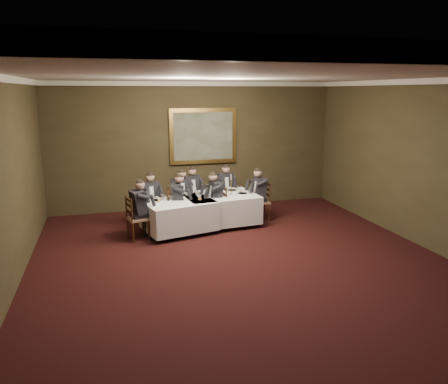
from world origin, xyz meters
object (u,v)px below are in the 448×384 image
chair_main_endright (261,209)px  chair_main_backleft (191,207)px  diner_main_endleft (177,209)px  candlestick (231,186)px  chair_main_backright (225,203)px  chair_sec_backleft (150,215)px  diner_sec_backleft (150,206)px  chair_sec_endleft (138,227)px  diner_main_backleft (191,198)px  diner_main_endright (260,201)px  diner_sec_endleft (138,217)px  diner_sec_backright (182,202)px  chair_main_endleft (176,218)px  diner_main_backright (225,195)px  table_main (220,207)px  centerpiece (220,190)px  painting (203,136)px  table_second (179,214)px  chair_sec_endright (217,215)px  chair_sec_backright (182,210)px  diner_sec_endright (216,206)px

chair_main_endright → chair_main_backleft: bearing=66.9°
diner_main_endleft → candlestick: size_ratio=2.61×
chair_main_backright → chair_sec_backleft: size_ratio=1.00×
diner_sec_backleft → chair_sec_endleft: 1.01m
chair_sec_endleft → diner_main_backleft: bearing=119.0°
diner_main_endright → diner_sec_endleft: bearing=103.3°
diner_main_endleft → diner_sec_backright: bearing=166.9°
chair_sec_backleft → candlestick: bearing=152.1°
diner_main_endright → chair_main_endleft: bearing=96.5°
chair_sec_backleft → chair_sec_endleft: same height
diner_main_backright → chair_sec_endleft: size_ratio=1.35×
table_main → centerpiece: 0.44m
table_main → diner_sec_backleft: 1.72m
chair_main_endleft → diner_sec_backleft: diner_sec_backleft is taller
diner_main_backright → painting: bearing=-72.2°
candlestick → painting: bearing=99.0°
painting → chair_main_endright: bearing=-56.8°
chair_main_backright → chair_sec_endleft: same height
table_second → chair_sec_endleft: 1.01m
chair_sec_backleft → table_second: bearing=112.9°
centerpiece → candlestick: (0.29, 0.01, 0.06)m
table_second → centerpiece: bearing=17.7°
chair_sec_backleft → diner_sec_endleft: bearing=50.5°
diner_main_endleft → chair_sec_endright: 1.01m
table_main → chair_main_backright: (0.38, 0.95, -0.17)m
chair_main_backleft → chair_main_endright: 1.83m
diner_main_backleft → chair_sec_backright: bearing=26.4°
chair_main_backright → chair_sec_backleft: same height
chair_main_backright → diner_main_backleft: bearing=0.5°
table_main → chair_sec_endright: chair_sec_endright is taller
chair_sec_backleft → chair_main_endright: bearing=157.0°
chair_main_backright → chair_main_endleft: 1.83m
diner_main_backright → diner_sec_endleft: 2.86m
table_main → chair_sec_endright: (-0.11, -0.12, -0.17)m
chair_main_backright → diner_sec_endright: (-0.51, -1.06, 0.23)m
chair_sec_backleft → diner_sec_backright: (0.83, 0.19, 0.23)m
table_second → diner_sec_backleft: bearing=131.5°
chair_main_endright → diner_sec_backright: 2.03m
chair_sec_backright → chair_sec_endright: (0.75, -0.66, 0.00)m
chair_sec_endleft → diner_sec_endleft: size_ratio=0.74×
table_second → chair_sec_endright: chair_sec_endright is taller
diner_main_endleft → diner_sec_backright: (0.24, 0.64, 0.00)m
diner_sec_endright → diner_sec_backleft: bearing=69.0°
diner_sec_backright → diner_sec_endright: size_ratio=1.00×
chair_main_endright → diner_sec_endright: bearing=101.2°
chair_main_endleft → diner_sec_backright: size_ratio=0.74×
diner_sec_backleft → diner_sec_backright: (0.82, 0.20, 0.00)m
chair_sec_endleft → diner_main_endright: bearing=87.8°
diner_main_backleft → diner_sec_backleft: (-1.13, -0.51, 0.00)m
diner_main_backright → candlestick: diner_main_backright is taller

